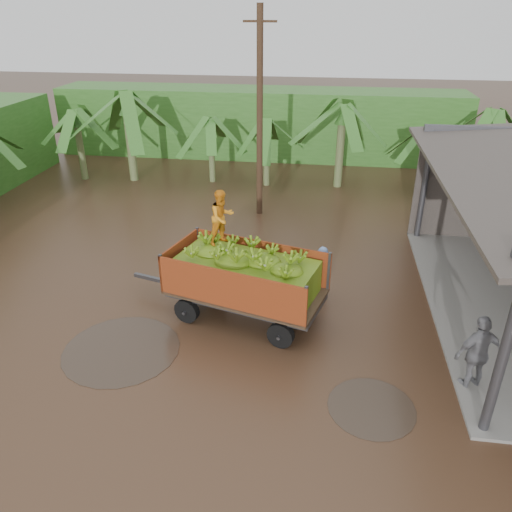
{
  "coord_description": "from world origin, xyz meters",
  "views": [
    {
      "loc": [
        1.81,
        -11.66,
        7.7
      ],
      "look_at": [
        0.12,
        0.18,
        1.63
      ],
      "focal_mm": 35.0,
      "sensor_mm": 36.0,
      "label": 1
    }
  ],
  "objects": [
    {
      "name": "man_grey",
      "position": [
        5.35,
        -2.39,
        0.93
      ],
      "size": [
        1.19,
        0.8,
        1.87
      ],
      "primitive_type": "imported",
      "rotation": [
        0.0,
        0.0,
        3.49
      ],
      "color": "gray",
      "rests_on": "ground"
    },
    {
      "name": "ground",
      "position": [
        0.0,
        0.0,
        0.0
      ],
      "size": [
        100.0,
        100.0,
        0.0
      ],
      "primitive_type": "plane",
      "color": "black",
      "rests_on": "ground"
    },
    {
      "name": "banana_trailer",
      "position": [
        -0.11,
        -0.3,
        1.25
      ],
      "size": [
        5.75,
        3.02,
        3.4
      ],
      "rotation": [
        0.0,
        0.0,
        -0.28
      ],
      "color": "#BE451B",
      "rests_on": "ground"
    },
    {
      "name": "utility_pole",
      "position": [
        -0.76,
        7.27,
        3.92
      ],
      "size": [
        1.2,
        0.24,
        7.73
      ],
      "color": "#47301E",
      "rests_on": "ground"
    },
    {
      "name": "hedge_north",
      "position": [
        -2.0,
        16.0,
        1.8
      ],
      "size": [
        22.0,
        3.0,
        3.6
      ],
      "primitive_type": "cube",
      "color": "#2D661E",
      "rests_on": "ground"
    },
    {
      "name": "banana_plants",
      "position": [
        -5.75,
        6.16,
        1.87
      ],
      "size": [
        23.8,
        19.75,
        4.28
      ],
      "color": "#2D661E",
      "rests_on": "ground"
    },
    {
      "name": "man_blue",
      "position": [
        1.89,
        1.09,
        0.8
      ],
      "size": [
        0.64,
        0.48,
        1.59
      ],
      "primitive_type": "imported",
      "rotation": [
        0.0,
        0.0,
        3.33
      ],
      "color": "#789CDC",
      "rests_on": "ground"
    }
  ]
}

